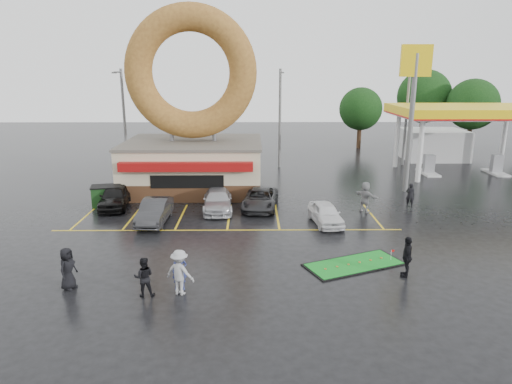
{
  "coord_description": "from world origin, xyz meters",
  "views": [
    {
      "loc": [
        1.43,
        -21.21,
        8.82
      ],
      "look_at": [
        1.65,
        3.61,
        2.2
      ],
      "focal_mm": 32.0,
      "sensor_mm": 36.0,
      "label": 1
    }
  ],
  "objects_px": {
    "streetlight_right": "(407,115)",
    "putting_green": "(354,264)",
    "car_black": "(115,197)",
    "dumpster": "(106,196)",
    "car_white": "(326,214)",
    "person_cameraman": "(407,257)",
    "car_silver": "(218,200)",
    "car_dgrey": "(155,211)",
    "gas_station": "(452,128)",
    "car_grey": "(260,199)",
    "donut_shop": "(193,131)",
    "streetlight_left": "(124,117)",
    "shell_sign": "(414,91)",
    "streetlight_mid": "(280,116)",
    "person_blue": "(180,271)"
  },
  "relations": [
    {
      "from": "streetlight_right",
      "to": "car_black",
      "type": "bearing_deg",
      "value": -149.55
    },
    {
      "from": "car_black",
      "to": "car_grey",
      "type": "distance_m",
      "value": 9.65
    },
    {
      "from": "streetlight_left",
      "to": "car_white",
      "type": "relative_size",
      "value": 2.42
    },
    {
      "from": "streetlight_left",
      "to": "person_blue",
      "type": "relative_size",
      "value": 5.39
    },
    {
      "from": "person_cameraman",
      "to": "dumpster",
      "type": "xyz_separation_m",
      "value": [
        -16.6,
        11.09,
        -0.27
      ]
    },
    {
      "from": "car_silver",
      "to": "streetlight_right",
      "type": "bearing_deg",
      "value": 37.38
    },
    {
      "from": "person_blue",
      "to": "car_silver",
      "type": "bearing_deg",
      "value": 76.74
    },
    {
      "from": "car_silver",
      "to": "person_cameraman",
      "type": "xyz_separation_m",
      "value": [
        9.04,
        -9.99,
        0.27
      ]
    },
    {
      "from": "streetlight_mid",
      "to": "streetlight_left",
      "type": "bearing_deg",
      "value": -175.91
    },
    {
      "from": "gas_station",
      "to": "car_white",
      "type": "bearing_deg",
      "value": -130.82
    },
    {
      "from": "streetlight_mid",
      "to": "car_grey",
      "type": "xyz_separation_m",
      "value": [
        -2.03,
        -13.21,
        -4.14
      ]
    },
    {
      "from": "streetlight_left",
      "to": "streetlight_right",
      "type": "xyz_separation_m",
      "value": [
        26.0,
        2.0,
        0.0
      ]
    },
    {
      "from": "car_black",
      "to": "person_blue",
      "type": "distance_m",
      "value": 13.34
    },
    {
      "from": "donut_shop",
      "to": "gas_station",
      "type": "distance_m",
      "value": 24.35
    },
    {
      "from": "car_silver",
      "to": "putting_green",
      "type": "relative_size",
      "value": 0.9
    },
    {
      "from": "car_silver",
      "to": "car_white",
      "type": "height_order",
      "value": "car_silver"
    },
    {
      "from": "car_black",
      "to": "dumpster",
      "type": "distance_m",
      "value": 0.8
    },
    {
      "from": "gas_station",
      "to": "car_grey",
      "type": "distance_m",
      "value": 22.58
    },
    {
      "from": "car_black",
      "to": "car_white",
      "type": "height_order",
      "value": "car_black"
    },
    {
      "from": "car_black",
      "to": "dumpster",
      "type": "height_order",
      "value": "car_black"
    },
    {
      "from": "gas_station",
      "to": "person_cameraman",
      "type": "bearing_deg",
      "value": -116.48
    },
    {
      "from": "shell_sign",
      "to": "car_white",
      "type": "distance_m",
      "value": 12.41
    },
    {
      "from": "car_white",
      "to": "putting_green",
      "type": "bearing_deg",
      "value": -93.5
    },
    {
      "from": "car_grey",
      "to": "car_white",
      "type": "xyz_separation_m",
      "value": [
        3.82,
        -3.22,
        -0.01
      ]
    },
    {
      "from": "person_cameraman",
      "to": "putting_green",
      "type": "bearing_deg",
      "value": -100.53
    },
    {
      "from": "car_white",
      "to": "putting_green",
      "type": "height_order",
      "value": "car_white"
    },
    {
      "from": "streetlight_right",
      "to": "putting_green",
      "type": "bearing_deg",
      "value": -112.71
    },
    {
      "from": "car_silver",
      "to": "putting_green",
      "type": "xyz_separation_m",
      "value": [
        7.02,
        -8.78,
        -0.62
      ]
    },
    {
      "from": "shell_sign",
      "to": "car_white",
      "type": "relative_size",
      "value": 2.85
    },
    {
      "from": "donut_shop",
      "to": "shell_sign",
      "type": "height_order",
      "value": "donut_shop"
    },
    {
      "from": "streetlight_mid",
      "to": "car_dgrey",
      "type": "xyz_separation_m",
      "value": [
        -8.4,
        -16.05,
        -4.09
      ]
    },
    {
      "from": "car_dgrey",
      "to": "car_white",
      "type": "bearing_deg",
      "value": -0.25
    },
    {
      "from": "car_grey",
      "to": "car_white",
      "type": "relative_size",
      "value": 1.24
    },
    {
      "from": "car_dgrey",
      "to": "person_cameraman",
      "type": "xyz_separation_m",
      "value": [
        12.63,
        -7.56,
        0.23
      ]
    },
    {
      "from": "person_blue",
      "to": "dumpster",
      "type": "relative_size",
      "value": 0.93
    },
    {
      "from": "streetlight_left",
      "to": "person_cameraman",
      "type": "bearing_deg",
      "value": -51.13
    },
    {
      "from": "gas_station",
      "to": "car_grey",
      "type": "bearing_deg",
      "value": -143.72
    },
    {
      "from": "car_black",
      "to": "dumpster",
      "type": "relative_size",
      "value": 2.4
    },
    {
      "from": "donut_shop",
      "to": "streetlight_left",
      "type": "relative_size",
      "value": 1.5
    },
    {
      "from": "shell_sign",
      "to": "car_dgrey",
      "type": "bearing_deg",
      "value": -157.71
    },
    {
      "from": "shell_sign",
      "to": "dumpster",
      "type": "distance_m",
      "value": 22.69
    },
    {
      "from": "person_blue",
      "to": "car_white",
      "type": "bearing_deg",
      "value": 39.25
    },
    {
      "from": "gas_station",
      "to": "streetlight_mid",
      "type": "distance_m",
      "value": 16.04
    },
    {
      "from": "streetlight_right",
      "to": "person_cameraman",
      "type": "relative_size",
      "value": 4.87
    },
    {
      "from": "streetlight_mid",
      "to": "person_blue",
      "type": "relative_size",
      "value": 5.39
    },
    {
      "from": "streetlight_right",
      "to": "car_white",
      "type": "relative_size",
      "value": 2.42
    },
    {
      "from": "streetlight_left",
      "to": "car_grey",
      "type": "relative_size",
      "value": 1.95
    },
    {
      "from": "putting_green",
      "to": "shell_sign",
      "type": "bearing_deg",
      "value": 63.27
    },
    {
      "from": "donut_shop",
      "to": "person_cameraman",
      "type": "distance_m",
      "value": 19.6
    },
    {
      "from": "shell_sign",
      "to": "car_silver",
      "type": "relative_size",
      "value": 2.34
    }
  ]
}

